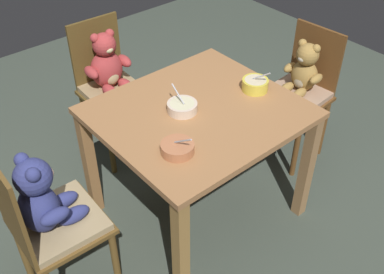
{
  "coord_description": "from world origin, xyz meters",
  "views": [
    {
      "loc": [
        -1.28,
        -1.46,
        2.12
      ],
      "look_at": [
        0.0,
        0.05,
        0.53
      ],
      "focal_mm": 43.54,
      "sensor_mm": 36.0,
      "label": 1
    }
  ],
  "objects_px": {
    "teddy_chair_far_center": "(109,77)",
    "porridge_bowl_cream_center": "(182,107)",
    "porridge_bowl_yellow_near_right": "(255,84)",
    "dining_table": "(198,128)",
    "teddy_chair_near_right": "(301,83)",
    "teddy_chair_near_left": "(45,211)",
    "porridge_bowl_terracotta_near_left": "(178,148)"
  },
  "relations": [
    {
      "from": "dining_table",
      "to": "porridge_bowl_terracotta_near_left",
      "type": "bearing_deg",
      "value": -146.82
    },
    {
      "from": "porridge_bowl_yellow_near_right",
      "to": "teddy_chair_far_center",
      "type": "bearing_deg",
      "value": 114.28
    },
    {
      "from": "teddy_chair_near_left",
      "to": "teddy_chair_far_center",
      "type": "bearing_deg",
      "value": 45.73
    },
    {
      "from": "teddy_chair_far_center",
      "to": "porridge_bowl_cream_center",
      "type": "xyz_separation_m",
      "value": [
        -0.03,
        -0.77,
        0.19
      ]
    },
    {
      "from": "teddy_chair_near_left",
      "to": "porridge_bowl_cream_center",
      "type": "bearing_deg",
      "value": 3.63
    },
    {
      "from": "dining_table",
      "to": "porridge_bowl_cream_center",
      "type": "height_order",
      "value": "porridge_bowl_cream_center"
    },
    {
      "from": "dining_table",
      "to": "porridge_bowl_terracotta_near_left",
      "type": "relative_size",
      "value": 6.03
    },
    {
      "from": "porridge_bowl_cream_center",
      "to": "teddy_chair_near_left",
      "type": "bearing_deg",
      "value": -178.51
    },
    {
      "from": "teddy_chair_near_left",
      "to": "porridge_bowl_terracotta_near_left",
      "type": "xyz_separation_m",
      "value": [
        0.58,
        -0.21,
        0.18
      ]
    },
    {
      "from": "teddy_chair_near_right",
      "to": "porridge_bowl_cream_center",
      "type": "distance_m",
      "value": 0.96
    },
    {
      "from": "porridge_bowl_yellow_near_right",
      "to": "teddy_chair_near_right",
      "type": "bearing_deg",
      "value": 6.5
    },
    {
      "from": "teddy_chair_near_left",
      "to": "teddy_chair_near_right",
      "type": "distance_m",
      "value": 1.74
    },
    {
      "from": "dining_table",
      "to": "teddy_chair_far_center",
      "type": "bearing_deg",
      "value": 92.5
    },
    {
      "from": "teddy_chair_near_right",
      "to": "porridge_bowl_yellow_near_right",
      "type": "relative_size",
      "value": 5.86
    },
    {
      "from": "dining_table",
      "to": "teddy_chair_near_left",
      "type": "height_order",
      "value": "teddy_chair_near_left"
    },
    {
      "from": "dining_table",
      "to": "teddy_chair_near_left",
      "type": "bearing_deg",
      "value": 178.35
    },
    {
      "from": "dining_table",
      "to": "porridge_bowl_yellow_near_right",
      "type": "height_order",
      "value": "porridge_bowl_yellow_near_right"
    },
    {
      "from": "teddy_chair_far_center",
      "to": "dining_table",
      "type": "bearing_deg",
      "value": 4.71
    },
    {
      "from": "dining_table",
      "to": "porridge_bowl_terracotta_near_left",
      "type": "xyz_separation_m",
      "value": [
        -0.29,
        -0.19,
        0.14
      ]
    },
    {
      "from": "dining_table",
      "to": "teddy_chair_near_right",
      "type": "xyz_separation_m",
      "value": [
        0.87,
        0.0,
        -0.08
      ]
    },
    {
      "from": "porridge_bowl_yellow_near_right",
      "to": "porridge_bowl_cream_center",
      "type": "relative_size",
      "value": 0.92
    },
    {
      "from": "porridge_bowl_yellow_near_right",
      "to": "teddy_chair_near_left",
      "type": "bearing_deg",
      "value": 176.32
    },
    {
      "from": "porridge_bowl_cream_center",
      "to": "teddy_chair_far_center",
      "type": "bearing_deg",
      "value": 87.58
    },
    {
      "from": "dining_table",
      "to": "porridge_bowl_cream_center",
      "type": "relative_size",
      "value": 6.05
    },
    {
      "from": "teddy_chair_far_center",
      "to": "teddy_chair_near_left",
      "type": "bearing_deg",
      "value": -44.2
    },
    {
      "from": "teddy_chair_near_right",
      "to": "porridge_bowl_terracotta_near_left",
      "type": "bearing_deg",
      "value": 5.08
    },
    {
      "from": "teddy_chair_near_right",
      "to": "porridge_bowl_terracotta_near_left",
      "type": "height_order",
      "value": "teddy_chair_near_right"
    },
    {
      "from": "teddy_chair_near_right",
      "to": "teddy_chair_far_center",
      "type": "relative_size",
      "value": 0.97
    },
    {
      "from": "teddy_chair_near_right",
      "to": "teddy_chair_far_center",
      "type": "bearing_deg",
      "value": -46.54
    },
    {
      "from": "porridge_bowl_yellow_near_right",
      "to": "porridge_bowl_cream_center",
      "type": "xyz_separation_m",
      "value": [
        -0.43,
        0.1,
        -0.01
      ]
    },
    {
      "from": "dining_table",
      "to": "porridge_bowl_terracotta_near_left",
      "type": "distance_m",
      "value": 0.37
    },
    {
      "from": "teddy_chair_near_left",
      "to": "porridge_bowl_yellow_near_right",
      "type": "xyz_separation_m",
      "value": [
        1.23,
        -0.08,
        0.19
      ]
    }
  ]
}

